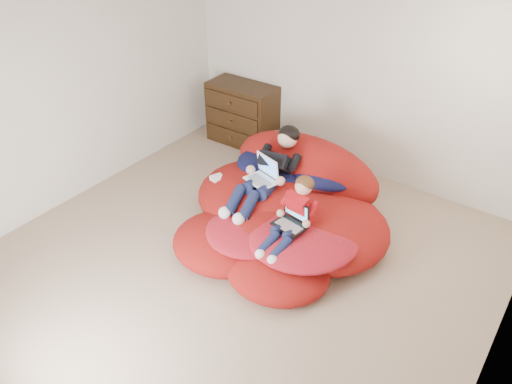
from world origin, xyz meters
name	(u,v)px	position (x,y,z in m)	size (l,w,h in m)	color
room_shell	(240,246)	(0.00, 0.00, 0.22)	(5.10, 5.10, 2.77)	gray
dresser	(242,114)	(-1.65, 2.23, 0.46)	(1.03, 0.58, 0.92)	black
beanbag_pile	(286,209)	(0.05, 0.81, 0.26)	(2.45, 2.43, 0.91)	#9E1511
cream_pillow	(281,142)	(-0.53, 1.57, 0.62)	(0.45, 0.28, 0.28)	beige
older_boy	(271,167)	(-0.24, 0.92, 0.66)	(0.42, 1.31, 0.69)	black
younger_boy	(294,213)	(0.42, 0.37, 0.61)	(0.30, 0.83, 0.64)	red
laptop_white	(264,174)	(-0.24, 0.78, 0.64)	(0.41, 0.37, 0.26)	white
laptop_black	(293,219)	(0.42, 0.35, 0.55)	(0.37, 0.31, 0.25)	black
power_adapter	(218,179)	(-0.83, 0.66, 0.42)	(0.15, 0.15, 0.06)	white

